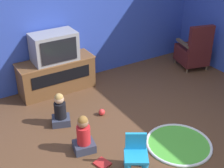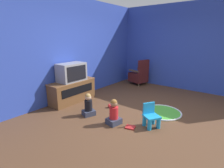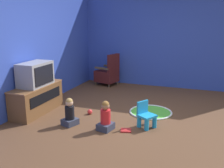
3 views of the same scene
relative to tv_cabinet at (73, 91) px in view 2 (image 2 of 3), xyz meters
The scene contains 12 objects.
ground_plane 2.00m from the tv_cabinet, 77.19° to the right, with size 30.00×30.00×0.00m, color brown.
wall_back 1.20m from the tv_cabinet, 42.03° to the left, with size 5.80×0.12×2.83m.
wall_right 4.07m from the tv_cabinet, 35.63° to the right, with size 0.12×5.30×2.83m.
tv_cabinet is the anchor object (origin of this frame).
television 0.53m from the tv_cabinet, 90.00° to the right, with size 0.75×0.44×0.49m.
black_armchair 2.80m from the tv_cabinet, 11.49° to the right, with size 0.65×0.70×0.95m.
yellow_kid_chair 2.36m from the tv_cabinet, 89.06° to the right, with size 0.39×0.38×0.48m.
play_mat 2.44m from the tv_cabinet, 70.21° to the right, with size 0.92×0.92×0.04m.
child_watching_left 1.74m from the tv_cabinet, 101.27° to the right, with size 0.32×0.29×0.54m.
child_watching_center 1.05m from the tv_cabinet, 110.18° to the right, with size 0.33×0.31×0.53m.
toy_ball 1.16m from the tv_cabinet, 75.76° to the right, with size 0.10×0.10×0.10m.
book 2.10m from the tv_cabinet, 97.45° to the right, with size 0.21×0.22×0.02m.
Camera 2 is at (-3.42, -1.78, 1.77)m, focal length 28.00 mm.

